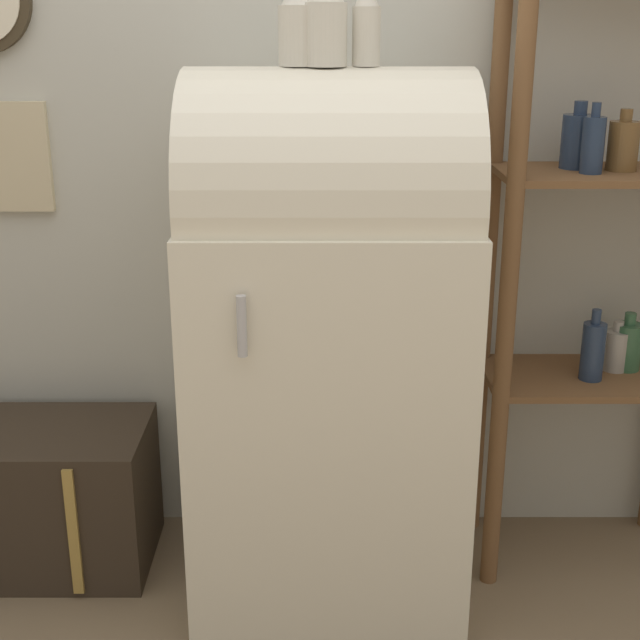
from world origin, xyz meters
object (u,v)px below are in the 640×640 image
refrigerator (329,337)px  vase_right (367,24)px  vase_center (327,21)px  vase_left (300,23)px  suitcase_trunk (21,495)px

refrigerator → vase_right: (0.09, 0.01, 0.82)m
vase_center → vase_right: size_ratio=1.07×
vase_left → vase_center: bearing=-18.1°
suitcase_trunk → vase_center: vase_center is taller
refrigerator → suitcase_trunk: (-0.94, 0.09, -0.55)m
refrigerator → vase_right: size_ratio=6.83×
vase_center → refrigerator: bearing=41.8°
suitcase_trunk → vase_center: bearing=-6.0°
suitcase_trunk → vase_right: size_ratio=3.61×
refrigerator → vase_center: (-0.01, -0.01, 0.83)m
suitcase_trunk → refrigerator: bearing=-5.6°
refrigerator → vase_left: bearing=168.8°
vase_center → vase_right: bearing=8.4°
refrigerator → suitcase_trunk: size_ratio=1.89×
refrigerator → vase_left: (-0.07, 0.01, 0.83)m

